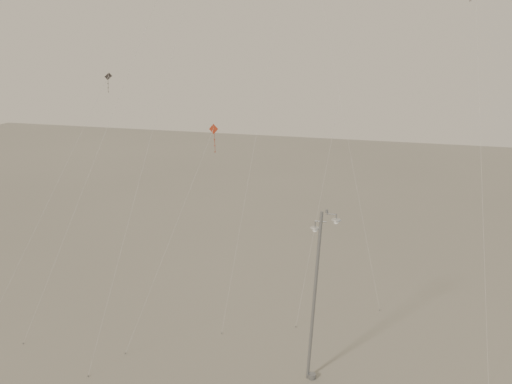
# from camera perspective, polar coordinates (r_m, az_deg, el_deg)

# --- Properties ---
(street_lamp) EXTENTS (1.63, 0.54, 10.07)m
(street_lamp) POSITION_cam_1_polar(r_m,az_deg,el_deg) (31.44, 6.06, -9.90)
(street_lamp) COLOR gray
(street_lamp) RESTS_ON ground
(kite_3) EXTENTS (5.04, 3.82, 13.81)m
(kite_3) POSITION_cam_1_polar(r_m,az_deg,el_deg) (33.73, -6.25, 1.06)
(kite_3) COLOR #9C2C16
(kite_3) RESTS_ON ground
(kite_4) EXTENTS (2.26, 12.36, 22.72)m
(kite_4) POSITION_cam_1_polar(r_m,az_deg,el_deg) (38.81, 21.32, 10.79)
(kite_4) COLOR #342D2B
(kite_4) RESTS_ON ground
(kite_6) EXTENTS (3.59, 11.97, 16.05)m
(kite_6) POSITION_cam_1_polar(r_m,az_deg,el_deg) (43.60, -17.44, 4.79)
(kite_6) COLOR #342D2B
(kite_6) RESTS_ON ground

